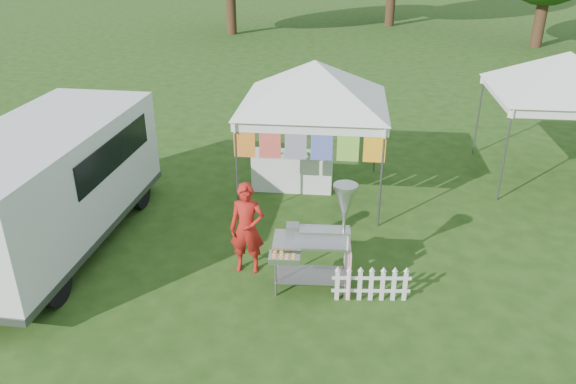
# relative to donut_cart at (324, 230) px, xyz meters

# --- Properties ---
(ground) EXTENTS (120.00, 120.00, 0.00)m
(ground) POSITION_rel_donut_cart_xyz_m (-0.43, 0.21, -1.11)
(ground) COLOR #1F3F12
(ground) RESTS_ON ground
(canopy_main) EXTENTS (4.24, 4.24, 3.45)m
(canopy_main) POSITION_rel_donut_cart_xyz_m (-0.43, 3.70, 1.88)
(canopy_main) COLOR #59595E
(canopy_main) RESTS_ON ground
(canopy_right) EXTENTS (4.24, 4.24, 3.45)m
(canopy_right) POSITION_rel_donut_cart_xyz_m (5.07, 5.21, 1.88)
(canopy_right) COLOR #59595E
(canopy_right) RESTS_ON ground
(donut_cart) EXTENTS (1.35, 0.98, 1.88)m
(donut_cart) POSITION_rel_donut_cart_xyz_m (0.00, 0.00, 0.00)
(donut_cart) COLOR gray
(donut_cart) RESTS_ON ground
(vendor) EXTENTS (0.60, 0.40, 1.64)m
(vendor) POSITION_rel_donut_cart_xyz_m (-1.33, 0.44, -0.29)
(vendor) COLOR #AB1B15
(vendor) RESTS_ON ground
(cargo_van) EXTENTS (2.40, 5.55, 2.27)m
(cargo_van) POSITION_rel_donut_cart_xyz_m (-5.07, 1.04, 0.12)
(cargo_van) COLOR silver
(cargo_van) RESTS_ON ground
(picket_fence) EXTENTS (1.26, 0.14, 0.56)m
(picket_fence) POSITION_rel_donut_cart_xyz_m (0.78, -0.24, -0.82)
(picket_fence) COLOR silver
(picket_fence) RESTS_ON ground
(display_table) EXTENTS (1.80, 0.70, 0.82)m
(display_table) POSITION_rel_donut_cart_xyz_m (-0.91, 3.96, -0.70)
(display_table) COLOR white
(display_table) RESTS_ON ground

